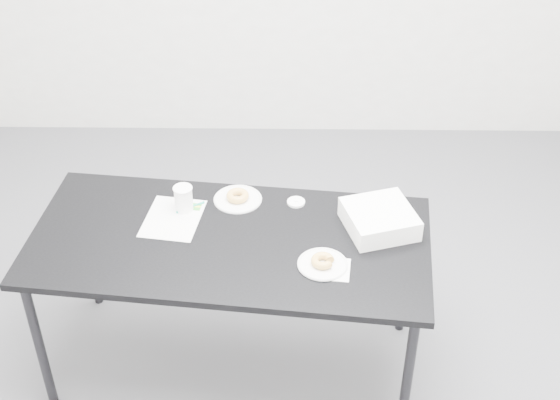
{
  "coord_description": "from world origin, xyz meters",
  "views": [
    {
      "loc": [
        0.05,
        -2.65,
        2.81
      ],
      "look_at": [
        0.01,
        0.02,
        0.85
      ],
      "focal_mm": 50.0,
      "sensor_mm": 36.0,
      "label": 1
    }
  ],
  "objects_px": {
    "pen": "(190,207)",
    "plate_far": "(238,199)",
    "coffee_cup": "(184,199)",
    "bakery_box": "(379,219)",
    "table": "(230,249)",
    "plate_near": "(323,264)",
    "donut_near": "(323,261)",
    "scorecard": "(173,218)",
    "donut_far": "(238,196)"
  },
  "relations": [
    {
      "from": "scorecard",
      "to": "donut_near",
      "type": "bearing_deg",
      "value": -16.2
    },
    {
      "from": "pen",
      "to": "plate_near",
      "type": "xyz_separation_m",
      "value": [
        0.57,
        -0.37,
        -0.0
      ]
    },
    {
      "from": "table",
      "to": "coffee_cup",
      "type": "bearing_deg",
      "value": 142.75
    },
    {
      "from": "donut_near",
      "to": "pen",
      "type": "bearing_deg",
      "value": 147.02
    },
    {
      "from": "pen",
      "to": "donut_near",
      "type": "distance_m",
      "value": 0.68
    },
    {
      "from": "table",
      "to": "plate_far",
      "type": "bearing_deg",
      "value": 91.98
    },
    {
      "from": "coffee_cup",
      "to": "bakery_box",
      "type": "xyz_separation_m",
      "value": [
        0.84,
        -0.11,
        -0.01
      ]
    },
    {
      "from": "plate_far",
      "to": "donut_far",
      "type": "distance_m",
      "value": 0.02
    },
    {
      "from": "pen",
      "to": "bakery_box",
      "type": "height_order",
      "value": "bakery_box"
    },
    {
      "from": "table",
      "to": "bakery_box",
      "type": "distance_m",
      "value": 0.64
    },
    {
      "from": "plate_near",
      "to": "donut_near",
      "type": "bearing_deg",
      "value": 0.0
    },
    {
      "from": "scorecard",
      "to": "pen",
      "type": "bearing_deg",
      "value": 55.56
    },
    {
      "from": "table",
      "to": "scorecard",
      "type": "xyz_separation_m",
      "value": [
        -0.25,
        0.13,
        0.06
      ]
    },
    {
      "from": "plate_near",
      "to": "plate_far",
      "type": "height_order",
      "value": "plate_near"
    },
    {
      "from": "pen",
      "to": "plate_near",
      "type": "distance_m",
      "value": 0.68
    },
    {
      "from": "table",
      "to": "scorecard",
      "type": "bearing_deg",
      "value": 158.37
    },
    {
      "from": "table",
      "to": "donut_far",
      "type": "height_order",
      "value": "donut_far"
    },
    {
      "from": "coffee_cup",
      "to": "bakery_box",
      "type": "distance_m",
      "value": 0.85
    },
    {
      "from": "scorecard",
      "to": "bakery_box",
      "type": "relative_size",
      "value": 1.08
    },
    {
      "from": "donut_near",
      "to": "plate_far",
      "type": "xyz_separation_m",
      "value": [
        -0.36,
        0.43,
        -0.02
      ]
    },
    {
      "from": "table",
      "to": "plate_far",
      "type": "height_order",
      "value": "plate_far"
    },
    {
      "from": "coffee_cup",
      "to": "bakery_box",
      "type": "bearing_deg",
      "value": -7.81
    },
    {
      "from": "scorecard",
      "to": "donut_far",
      "type": "relative_size",
      "value": 2.94
    },
    {
      "from": "table",
      "to": "coffee_cup",
      "type": "relative_size",
      "value": 14.77
    },
    {
      "from": "scorecard",
      "to": "table",
      "type": "bearing_deg",
      "value": -19.2
    },
    {
      "from": "table",
      "to": "donut_far",
      "type": "bearing_deg",
      "value": 91.98
    },
    {
      "from": "scorecard",
      "to": "bakery_box",
      "type": "xyz_separation_m",
      "value": [
        0.88,
        -0.05,
        0.04
      ]
    },
    {
      "from": "scorecard",
      "to": "donut_near",
      "type": "distance_m",
      "value": 0.7
    },
    {
      "from": "table",
      "to": "plate_near",
      "type": "height_order",
      "value": "plate_near"
    },
    {
      "from": "donut_near",
      "to": "coffee_cup",
      "type": "distance_m",
      "value": 0.69
    },
    {
      "from": "scorecard",
      "to": "coffee_cup",
      "type": "bearing_deg",
      "value": 65.42
    },
    {
      "from": "table",
      "to": "coffee_cup",
      "type": "xyz_separation_m",
      "value": [
        -0.21,
        0.2,
        0.12
      ]
    },
    {
      "from": "scorecard",
      "to": "donut_near",
      "type": "xyz_separation_m",
      "value": [
        0.64,
        -0.29,
        0.02
      ]
    },
    {
      "from": "bakery_box",
      "to": "table",
      "type": "bearing_deg",
      "value": 170.54
    },
    {
      "from": "plate_near",
      "to": "donut_near",
      "type": "relative_size",
      "value": 2.13
    },
    {
      "from": "table",
      "to": "bakery_box",
      "type": "relative_size",
      "value": 6.38
    },
    {
      "from": "bakery_box",
      "to": "donut_near",
      "type": "bearing_deg",
      "value": -152.0
    },
    {
      "from": "scorecard",
      "to": "donut_far",
      "type": "height_order",
      "value": "donut_far"
    },
    {
      "from": "donut_far",
      "to": "plate_near",
      "type": "bearing_deg",
      "value": -50.1
    },
    {
      "from": "donut_near",
      "to": "bakery_box",
      "type": "distance_m",
      "value": 0.35
    },
    {
      "from": "pen",
      "to": "plate_far",
      "type": "bearing_deg",
      "value": -16.08
    },
    {
      "from": "pen",
      "to": "plate_far",
      "type": "relative_size",
      "value": 0.64
    },
    {
      "from": "plate_far",
      "to": "coffee_cup",
      "type": "bearing_deg",
      "value": -161.9
    },
    {
      "from": "donut_near",
      "to": "table",
      "type": "bearing_deg",
      "value": 157.14
    },
    {
      "from": "bakery_box",
      "to": "coffee_cup",
      "type": "bearing_deg",
      "value": 155.2
    },
    {
      "from": "scorecard",
      "to": "donut_far",
      "type": "xyz_separation_m",
      "value": [
        0.27,
        0.14,
        0.02
      ]
    },
    {
      "from": "plate_near",
      "to": "pen",
      "type": "bearing_deg",
      "value": 147.02
    },
    {
      "from": "table",
      "to": "bakery_box",
      "type": "xyz_separation_m",
      "value": [
        0.63,
        0.08,
        0.1
      ]
    },
    {
      "from": "donut_near",
      "to": "coffee_cup",
      "type": "height_order",
      "value": "coffee_cup"
    },
    {
      "from": "plate_far",
      "to": "table",
      "type": "bearing_deg",
      "value": -94.28
    }
  ]
}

